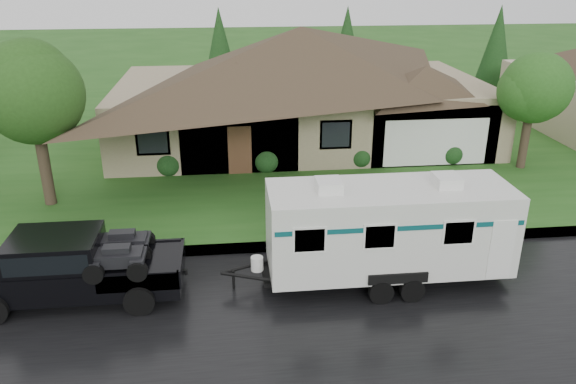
{
  "coord_description": "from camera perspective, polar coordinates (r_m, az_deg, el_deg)",
  "views": [
    {
      "loc": [
        -1.68,
        -13.85,
        8.6
      ],
      "look_at": [
        0.06,
        2.0,
        2.07
      ],
      "focal_mm": 35.0,
      "sensor_mm": 36.0,
      "label": 1
    }
  ],
  "objects": [
    {
      "name": "road",
      "position": [
        14.74,
        1.5,
        -13.41
      ],
      "size": [
        140.0,
        8.0,
        0.01
      ],
      "primitive_type": "cube",
      "color": "black",
      "rests_on": "ground"
    },
    {
      "name": "pickup_truck",
      "position": [
        16.37,
        -21.4,
        -6.95
      ],
      "size": [
        5.8,
        2.2,
        1.93
      ],
      "color": "black",
      "rests_on": "ground"
    },
    {
      "name": "lawn",
      "position": [
        30.13,
        -2.82,
        5.82
      ],
      "size": [
        140.0,
        26.0,
        0.15
      ],
      "primitive_type": "cube",
      "color": "#235219",
      "rests_on": "ground"
    },
    {
      "name": "tree_right_green",
      "position": [
        26.21,
        23.65,
        9.59
      ],
      "size": [
        3.07,
        3.07,
        5.07
      ],
      "color": "#382B1E",
      "rests_on": "lawn"
    },
    {
      "name": "ground",
      "position": [
        16.39,
        0.56,
        -9.37
      ],
      "size": [
        140.0,
        140.0,
        0.0
      ],
      "primitive_type": "plane",
      "color": "#235219",
      "rests_on": "ground"
    },
    {
      "name": "house_main",
      "position": [
        28.42,
        1.91,
        12.12
      ],
      "size": [
        19.44,
        10.8,
        6.9
      ],
      "color": "gray",
      "rests_on": "lawn"
    },
    {
      "name": "shrub_row",
      "position": [
        24.76,
        2.63,
        3.52
      ],
      "size": [
        13.6,
        1.0,
        1.0
      ],
      "color": "#143814",
      "rests_on": "lawn"
    },
    {
      "name": "tree_left_green",
      "position": [
        21.86,
        -24.62,
        9.52
      ],
      "size": [
        3.8,
        3.8,
        6.29
      ],
      "color": "#382B1E",
      "rests_on": "lawn"
    },
    {
      "name": "travel_trailer",
      "position": [
        16.04,
        10.17,
        -3.57
      ],
      "size": [
        7.15,
        2.51,
        3.21
      ],
      "color": "silver",
      "rests_on": "ground"
    },
    {
      "name": "curb",
      "position": [
        18.3,
        -0.27,
        -5.49
      ],
      "size": [
        140.0,
        0.5,
        0.15
      ],
      "primitive_type": "cube",
      "color": "gray",
      "rests_on": "ground"
    }
  ]
}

